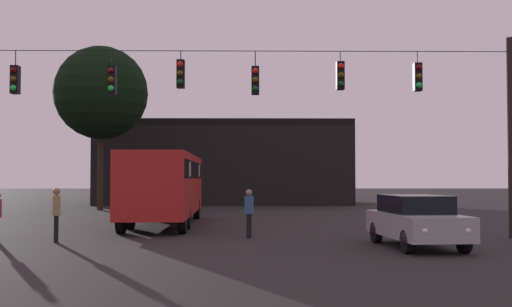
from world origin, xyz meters
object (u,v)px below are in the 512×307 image
at_px(city_bus, 165,181).
at_px(tree_behind_building, 101,93).
at_px(pedestrian_crossing_center, 56,211).
at_px(pedestrian_crossing_right, 249,211).
at_px(car_far_left, 176,199).
at_px(car_near_right, 416,220).

relative_size(city_bus, tree_behind_building, 1.07).
distance_m(pedestrian_crossing_center, pedestrian_crossing_right, 6.22).
bearing_deg(pedestrian_crossing_center, pedestrian_crossing_right, 13.01).
xyz_separation_m(pedestrian_crossing_center, pedestrian_crossing_right, (6.06, 1.40, -0.05)).
xyz_separation_m(city_bus, car_far_left, (-0.61, 9.24, -1.07)).
bearing_deg(pedestrian_crossing_right, city_bus, 121.73).
xyz_separation_m(city_bus, car_near_right, (8.48, -8.76, -1.07)).
xyz_separation_m(car_near_right, tree_behind_building, (-14.17, 21.13, 6.55)).
relative_size(city_bus, pedestrian_crossing_right, 6.73).
height_order(pedestrian_crossing_center, pedestrian_crossing_right, pedestrian_crossing_center).
height_order(car_near_right, car_far_left, same).
height_order(city_bus, tree_behind_building, tree_behind_building).
relative_size(car_near_right, pedestrian_crossing_center, 2.60).
bearing_deg(pedestrian_crossing_right, pedestrian_crossing_center, -166.99).
xyz_separation_m(city_bus, pedestrian_crossing_right, (3.60, -5.83, -0.94)).
relative_size(car_far_left, pedestrian_crossing_right, 2.70).
distance_m(car_near_right, pedestrian_crossing_right, 5.70).
relative_size(pedestrian_crossing_right, tree_behind_building, 0.16).
relative_size(city_bus, pedestrian_crossing_center, 6.44).
bearing_deg(tree_behind_building, car_near_right, -56.16).
relative_size(city_bus, car_near_right, 2.48).
xyz_separation_m(car_far_left, pedestrian_crossing_right, (4.21, -15.07, 0.13)).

